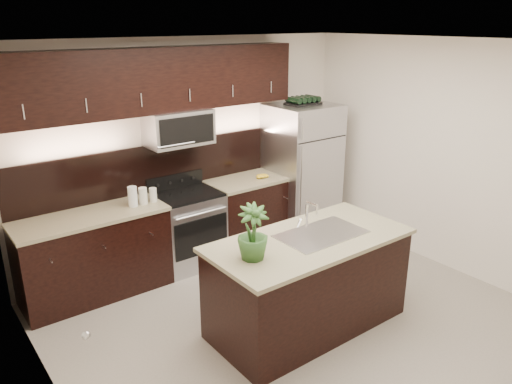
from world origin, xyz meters
TOP-DOWN VIEW (x-y plane):
  - ground at (0.00, 0.00)m, footprint 4.50×4.50m
  - room_walls at (-0.11, -0.04)m, footprint 4.52×4.02m
  - counter_run at (-0.46, 1.69)m, footprint 3.51×0.65m
  - upper_fixtures at (-0.43, 1.84)m, footprint 3.49×0.40m
  - island at (0.02, -0.15)m, footprint 1.96×0.96m
  - sink_faucet at (0.17, -0.14)m, footprint 0.84×0.50m
  - refrigerator at (1.52, 1.63)m, footprint 0.88×0.79m
  - wine_rack at (1.52, 1.63)m, footprint 0.45×0.28m
  - plant at (-0.65, -0.16)m, footprint 0.32×0.32m
  - canisters at (-0.85, 1.64)m, footprint 0.34×0.10m
  - french_press at (1.17, 1.64)m, footprint 0.10×0.10m
  - bananas at (0.76, 1.61)m, footprint 0.19×0.16m

SIDE VIEW (x-z plane):
  - ground at x=0.00m, z-range 0.00..0.00m
  - counter_run at x=-0.46m, z-range 0.00..0.94m
  - island at x=0.02m, z-range 0.00..0.94m
  - refrigerator at x=1.52m, z-range 0.00..1.81m
  - sink_faucet at x=0.17m, z-range 0.81..1.10m
  - bananas at x=0.76m, z-range 0.94..0.99m
  - canisters at x=-0.85m, z-range 0.93..1.15m
  - french_press at x=1.17m, z-range 0.90..1.20m
  - plant at x=-0.65m, z-range 0.94..1.42m
  - room_walls at x=-0.11m, z-range 0.34..3.05m
  - wine_rack at x=1.52m, z-range 1.81..1.92m
  - upper_fixtures at x=-0.43m, z-range 1.31..2.97m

